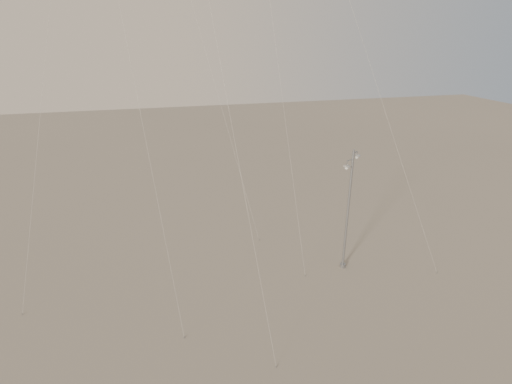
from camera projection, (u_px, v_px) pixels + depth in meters
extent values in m
plane|color=gray|center=(297.00, 329.00, 24.39)|extent=(160.00, 160.00, 0.00)
cylinder|color=#989AA0|center=(343.00, 265.00, 30.76)|extent=(0.44, 0.44, 0.30)
cylinder|color=#989AA0|center=(348.00, 213.00, 29.09)|extent=(0.20, 0.18, 9.24)
cylinder|color=#989AA0|center=(354.00, 151.00, 27.34)|extent=(0.14, 0.14, 0.18)
cylinder|color=#989AA0|center=(355.00, 152.00, 27.57)|extent=(0.45, 0.34, 0.07)
cylinder|color=#989AA0|center=(357.00, 154.00, 27.80)|extent=(0.06, 0.06, 0.30)
ellipsoid|color=#B1B1AC|center=(357.00, 156.00, 27.86)|extent=(0.52, 0.52, 0.18)
cylinder|color=#989AA0|center=(350.00, 160.00, 27.40)|extent=(0.58, 0.29, 0.07)
cylinder|color=#989AA0|center=(347.00, 164.00, 27.31)|extent=(0.06, 0.06, 0.40)
ellipsoid|color=#B1B1AC|center=(347.00, 166.00, 27.38)|extent=(0.52, 0.52, 0.18)
cylinder|color=beige|center=(50.00, 9.00, 23.70)|extent=(7.96, 8.77, 36.13)
cylinder|color=#989AA0|center=(22.00, 314.00, 25.61)|extent=(0.06, 0.06, 0.10)
cylinder|color=beige|center=(225.00, 88.00, 21.14)|extent=(2.70, 11.44, 28.16)
cylinder|color=#989AA0|center=(276.00, 367.00, 21.60)|extent=(0.06, 0.06, 0.10)
cylinder|color=#989AA0|center=(305.00, 276.00, 29.64)|extent=(0.06, 0.06, 0.10)
cylinder|color=beige|center=(146.00, 143.00, 22.92)|extent=(2.16, 8.01, 21.79)
cylinder|color=#989AA0|center=(184.00, 337.00, 23.66)|extent=(0.06, 0.06, 0.10)
cylinder|color=beige|center=(380.00, 95.00, 30.40)|extent=(5.35, 12.62, 24.67)
cylinder|color=#989AA0|center=(437.00, 273.00, 29.99)|extent=(0.06, 0.06, 0.10)
cylinder|color=beige|center=(211.00, 70.00, 35.45)|extent=(5.10, 14.35, 27.25)
cylinder|color=#989AA0|center=(259.00, 240.00, 34.72)|extent=(0.06, 0.06, 0.10)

